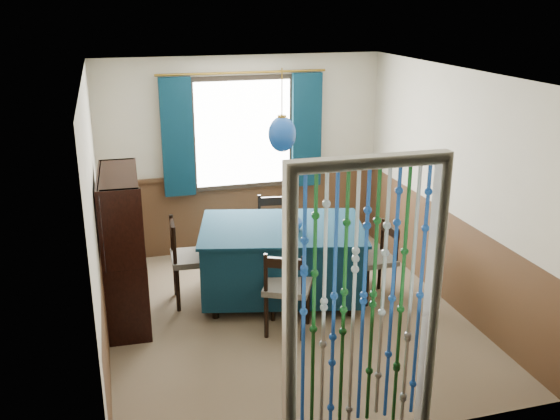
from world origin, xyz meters
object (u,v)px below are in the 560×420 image
object	(u,v)px
sideboard	(125,268)
chair_near	(287,289)
chair_left	(190,259)
vase_table	(293,222)
pendant_lamp	(282,134)
dining_table	(282,258)
chair_right	(377,259)
bowl_shelf	(128,226)
vase_sideboard	(127,229)
chair_far	(276,232)

from	to	relation	value
sideboard	chair_near	bearing A→B (deg)	-24.87
chair_left	sideboard	bearing A→B (deg)	-73.42
vase_table	pendant_lamp	bearing A→B (deg)	125.06
chair_near	dining_table	bearing A→B (deg)	104.18
dining_table	chair_near	size ratio (longest dim) A/B	2.22
chair_right	vase_table	distance (m)	1.04
dining_table	chair_right	world-z (taller)	chair_right
vase_table	sideboard	bearing A→B (deg)	175.33
chair_near	chair_right	xyz separation A→B (m)	(1.16, 0.48, -0.02)
chair_left	sideboard	distance (m)	0.70
chair_left	pendant_lamp	xyz separation A→B (m)	(0.97, -0.18, 1.34)
dining_table	vase_table	bearing A→B (deg)	-41.43
bowl_shelf	vase_sideboard	bearing A→B (deg)	90.00
dining_table	chair_far	world-z (taller)	chair_far
chair_left	vase_table	xyz separation A→B (m)	(1.06, -0.31, 0.43)
chair_right	sideboard	world-z (taller)	sideboard
sideboard	bowl_shelf	xyz separation A→B (m)	(0.06, -0.23, 0.53)
bowl_shelf	pendant_lamp	bearing A→B (deg)	7.74
chair_left	vase_sideboard	xyz separation A→B (m)	(-0.62, 0.14, 0.35)
dining_table	pendant_lamp	bearing A→B (deg)	58.52
chair_near	vase_sideboard	bearing A→B (deg)	169.74
chair_far	vase_sideboard	world-z (taller)	vase_sideboard
sideboard	chair_left	bearing A→B (deg)	15.67
chair_near	vase_sideboard	distance (m)	1.83
chair_far	pendant_lamp	xyz separation A→B (m)	(-0.15, -0.76, 1.36)
chair_near	chair_left	distance (m)	1.23
chair_far	vase_sideboard	xyz separation A→B (m)	(-1.74, -0.44, 0.37)
vase_table	vase_sideboard	bearing A→B (deg)	165.14
pendant_lamp	dining_table	bearing A→B (deg)	-135.00
dining_table	chair_right	xyz separation A→B (m)	(1.01, -0.26, -0.03)
dining_table	chair_near	distance (m)	0.76
sideboard	pendant_lamp	distance (m)	2.10
dining_table	chair_far	xyz separation A→B (m)	(0.15, 0.76, 0.00)
dining_table	chair_left	size ratio (longest dim) A/B	2.07
sideboard	pendant_lamp	bearing A→B (deg)	1.35
chair_left	sideboard	size ratio (longest dim) A/B	0.61
dining_table	sideboard	xyz separation A→B (m)	(-1.65, 0.02, 0.07)
pendant_lamp	chair_far	bearing A→B (deg)	79.08
sideboard	chair_far	bearing A→B (deg)	24.31
chair_far	bowl_shelf	bearing A→B (deg)	36.98
chair_far	vase_table	xyz separation A→B (m)	(-0.06, -0.88, 0.45)
vase_sideboard	chair_far	bearing A→B (deg)	14.13
chair_left	sideboard	world-z (taller)	sideboard
chair_far	chair_left	size ratio (longest dim) A/B	0.96
sideboard	vase_sideboard	world-z (taller)	sideboard
vase_table	bowl_shelf	distance (m)	1.69
sideboard	vase_table	xyz separation A→B (m)	(1.74, -0.14, 0.38)
dining_table	vase_table	distance (m)	0.48
chair_far	sideboard	size ratio (longest dim) A/B	0.59
pendant_lamp	vase_table	distance (m)	0.93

